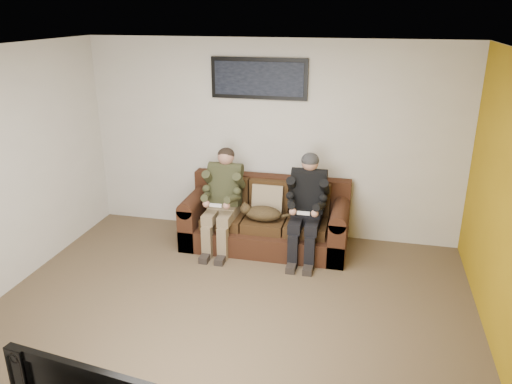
% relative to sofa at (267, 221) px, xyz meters
% --- Properties ---
extents(floor, '(5.00, 5.00, 0.00)m').
position_rel_sofa_xyz_m(floor, '(-0.03, -1.82, -0.32)').
color(floor, brown).
rests_on(floor, ground).
extents(ceiling, '(5.00, 5.00, 0.00)m').
position_rel_sofa_xyz_m(ceiling, '(-0.03, -1.82, 2.28)').
color(ceiling, silver).
rests_on(ceiling, ground).
extents(wall_back, '(5.00, 0.00, 5.00)m').
position_rel_sofa_xyz_m(wall_back, '(-0.03, 0.43, 0.98)').
color(wall_back, beige).
rests_on(wall_back, ground).
extents(wall_front, '(5.00, 0.00, 5.00)m').
position_rel_sofa_xyz_m(wall_front, '(-0.03, -4.07, 0.98)').
color(wall_front, beige).
rests_on(wall_front, ground).
extents(sofa, '(2.09, 0.90, 0.86)m').
position_rel_sofa_xyz_m(sofa, '(0.00, 0.00, 0.00)').
color(sofa, '#381D10').
rests_on(sofa, ground).
extents(throw_pillow, '(0.40, 0.19, 0.40)m').
position_rel_sofa_xyz_m(throw_pillow, '(-0.00, 0.04, 0.29)').
color(throw_pillow, '#978263').
rests_on(throw_pillow, sofa).
extents(throw_blanket, '(0.43, 0.21, 0.08)m').
position_rel_sofa_xyz_m(throw_blanket, '(-0.63, 0.26, 0.53)').
color(throw_blanket, gray).
rests_on(throw_blanket, sofa).
extents(person_left, '(0.51, 0.87, 1.27)m').
position_rel_sofa_xyz_m(person_left, '(-0.54, -0.17, 0.39)').
color(person_left, '#7E6B4F').
rests_on(person_left, sofa).
extents(person_right, '(0.51, 0.86, 1.28)m').
position_rel_sofa_xyz_m(person_right, '(0.54, -0.17, 0.39)').
color(person_right, black).
rests_on(person_right, sofa).
extents(cat, '(0.66, 0.26, 0.24)m').
position_rel_sofa_xyz_m(cat, '(-0.02, -0.22, 0.20)').
color(cat, '#4D391E').
rests_on(cat, sofa).
extents(framed_poster, '(1.25, 0.05, 0.52)m').
position_rel_sofa_xyz_m(framed_poster, '(-0.20, 0.39, 1.78)').
color(framed_poster, black).
rests_on(framed_poster, wall_back).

